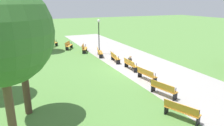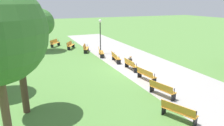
{
  "view_description": "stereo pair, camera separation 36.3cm",
  "coord_description": "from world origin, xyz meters",
  "px_view_note": "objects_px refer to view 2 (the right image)",
  "views": [
    {
      "loc": [
        14.55,
        -8.43,
        5.47
      ],
      "look_at": [
        -0.0,
        -1.76,
        0.8
      ],
      "focal_mm": 33.47,
      "sensor_mm": 36.0,
      "label": 1
    },
    {
      "loc": [
        14.69,
        -8.1,
        5.47
      ],
      "look_at": [
        -0.0,
        -1.76,
        0.8
      ],
      "focal_mm": 33.47,
      "sensor_mm": 36.0,
      "label": 2
    }
  ],
  "objects_px": {
    "bench_4": "(116,57)",
    "tree_3": "(40,23)",
    "bench_6": "(146,75)",
    "bench_8": "(178,111)",
    "person_seated": "(131,62)",
    "bench_0": "(55,43)",
    "tree_4": "(17,36)",
    "bench_3": "(101,52)",
    "lamp_post": "(100,30)",
    "bench_1": "(70,45)",
    "bench_7": "(162,89)",
    "bench_2": "(86,48)",
    "bench_5": "(131,65)"
  },
  "relations": [
    {
      "from": "bench_0",
      "to": "bench_8",
      "type": "xyz_separation_m",
      "value": [
        20.14,
        2.74,
        0.0
      ]
    },
    {
      "from": "tree_3",
      "to": "bench_5",
      "type": "bearing_deg",
      "value": 30.04
    },
    {
      "from": "lamp_post",
      "to": "bench_4",
      "type": "bearing_deg",
      "value": 1.35
    },
    {
      "from": "bench_0",
      "to": "bench_3",
      "type": "relative_size",
      "value": 0.92
    },
    {
      "from": "bench_4",
      "to": "tree_3",
      "type": "height_order",
      "value": "tree_3"
    },
    {
      "from": "bench_6",
      "to": "bench_8",
      "type": "xyz_separation_m",
      "value": [
        5.13,
        -1.42,
        0.0
      ]
    },
    {
      "from": "bench_6",
      "to": "bench_7",
      "type": "bearing_deg",
      "value": -19.4
    },
    {
      "from": "bench_1",
      "to": "bench_5",
      "type": "height_order",
      "value": "same"
    },
    {
      "from": "bench_1",
      "to": "bench_2",
      "type": "height_order",
      "value": "same"
    },
    {
      "from": "bench_4",
      "to": "lamp_post",
      "type": "relative_size",
      "value": 0.48
    },
    {
      "from": "bench_1",
      "to": "bench_7",
      "type": "distance_m",
      "value": 15.58
    },
    {
      "from": "bench_2",
      "to": "bench_7",
      "type": "xyz_separation_m",
      "value": [
        13.07,
        0.88,
        0.0
      ]
    },
    {
      "from": "bench_3",
      "to": "lamp_post",
      "type": "height_order",
      "value": "lamp_post"
    },
    {
      "from": "bench_3",
      "to": "bench_5",
      "type": "relative_size",
      "value": 1.04
    },
    {
      "from": "bench_8",
      "to": "person_seated",
      "type": "bearing_deg",
      "value": 144.28
    },
    {
      "from": "bench_0",
      "to": "tree_4",
      "type": "xyz_separation_m",
      "value": [
        16.41,
        -3.91,
        3.51
      ]
    },
    {
      "from": "bench_6",
      "to": "tree_4",
      "type": "relative_size",
      "value": 0.33
    },
    {
      "from": "bench_0",
      "to": "bench_1",
      "type": "distance_m",
      "value": 2.66
    },
    {
      "from": "tree_3",
      "to": "lamp_post",
      "type": "distance_m",
      "value": 7.0
    },
    {
      "from": "lamp_post",
      "to": "tree_3",
      "type": "bearing_deg",
      "value": -124.23
    },
    {
      "from": "bench_1",
      "to": "bench_6",
      "type": "bearing_deg",
      "value": 42.78
    },
    {
      "from": "bench_5",
      "to": "bench_8",
      "type": "distance_m",
      "value": 7.96
    },
    {
      "from": "bench_2",
      "to": "tree_3",
      "type": "bearing_deg",
      "value": -97.4
    },
    {
      "from": "bench_1",
      "to": "bench_6",
      "type": "height_order",
      "value": "same"
    },
    {
      "from": "bench_7",
      "to": "person_seated",
      "type": "height_order",
      "value": "person_seated"
    },
    {
      "from": "bench_8",
      "to": "tree_4",
      "type": "distance_m",
      "value": 8.4
    },
    {
      "from": "person_seated",
      "to": "tree_4",
      "type": "height_order",
      "value": "tree_4"
    },
    {
      "from": "person_seated",
      "to": "bench_6",
      "type": "bearing_deg",
      "value": -6.49
    },
    {
      "from": "bench_3",
      "to": "tree_4",
      "type": "height_order",
      "value": "tree_4"
    },
    {
      "from": "bench_2",
      "to": "bench_8",
      "type": "relative_size",
      "value": 1.0
    },
    {
      "from": "tree_3",
      "to": "tree_4",
      "type": "bearing_deg",
      "value": -8.71
    },
    {
      "from": "bench_3",
      "to": "tree_3",
      "type": "xyz_separation_m",
      "value": [
        -5.16,
        -5.32,
        2.77
      ]
    },
    {
      "from": "bench_6",
      "to": "lamp_post",
      "type": "xyz_separation_m",
      "value": [
        -9.18,
        -0.09,
        2.15
      ]
    },
    {
      "from": "bench_3",
      "to": "bench_8",
      "type": "xyz_separation_m",
      "value": [
        13.07,
        -0.88,
        0.0
      ]
    },
    {
      "from": "bench_1",
      "to": "bench_3",
      "type": "xyz_separation_m",
      "value": [
        4.89,
        2.1,
        0.0
      ]
    },
    {
      "from": "bench_6",
      "to": "bench_7",
      "type": "height_order",
      "value": "same"
    },
    {
      "from": "bench_0",
      "to": "bench_4",
      "type": "height_order",
      "value": "same"
    },
    {
      "from": "bench_6",
      "to": "bench_8",
      "type": "relative_size",
      "value": 1.0
    },
    {
      "from": "bench_0",
      "to": "bench_2",
      "type": "height_order",
      "value": "same"
    },
    {
      "from": "bench_7",
      "to": "lamp_post",
      "type": "xyz_separation_m",
      "value": [
        -11.79,
        0.45,
        2.15
      ]
    },
    {
      "from": "tree_3",
      "to": "lamp_post",
      "type": "relative_size",
      "value": 1.3
    },
    {
      "from": "bench_1",
      "to": "bench_5",
      "type": "bearing_deg",
      "value": 46.65
    },
    {
      "from": "lamp_post",
      "to": "bench_5",
      "type": "bearing_deg",
      "value": 2.38
    },
    {
      "from": "bench_7",
      "to": "bench_5",
      "type": "bearing_deg",
      "value": 156.68
    },
    {
      "from": "bench_3",
      "to": "bench_7",
      "type": "height_order",
      "value": "same"
    },
    {
      "from": "bench_1",
      "to": "bench_4",
      "type": "height_order",
      "value": "same"
    },
    {
      "from": "bench_1",
      "to": "bench_3",
      "type": "bearing_deg",
      "value": 54.4
    },
    {
      "from": "bench_4",
      "to": "person_seated",
      "type": "xyz_separation_m",
      "value": [
        2.49,
        0.32,
        0.16
      ]
    },
    {
      "from": "bench_2",
      "to": "bench_5",
      "type": "relative_size",
      "value": 1.03
    },
    {
      "from": "bench_0",
      "to": "person_seated",
      "type": "relative_size",
      "value": 1.36
    }
  ]
}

